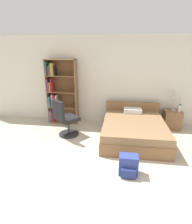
% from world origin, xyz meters
% --- Properties ---
extents(ground_plane, '(14.00, 14.00, 0.00)m').
position_xyz_m(ground_plane, '(0.00, 0.00, 0.00)').
color(ground_plane, '#BCB29E').
extents(wall_back, '(9.00, 0.06, 2.60)m').
position_xyz_m(wall_back, '(0.00, 3.23, 1.30)').
color(wall_back, silver).
rests_on(wall_back, ground_plane).
extents(bookshelf, '(0.90, 0.33, 1.94)m').
position_xyz_m(bookshelf, '(-1.55, 2.98, 0.96)').
color(bookshelf, brown).
rests_on(bookshelf, ground_plane).
extents(bed, '(1.56, 1.91, 0.73)m').
position_xyz_m(bed, '(0.72, 2.17, 0.25)').
color(bed, brown).
rests_on(bed, ground_plane).
extents(office_chair, '(0.71, 0.72, 1.00)m').
position_xyz_m(office_chair, '(-1.06, 2.02, 0.46)').
color(office_chair, '#232326').
rests_on(office_chair, ground_plane).
extents(nightstand, '(0.47, 0.44, 0.54)m').
position_xyz_m(nightstand, '(1.87, 2.93, 0.27)').
color(nightstand, brown).
rests_on(nightstand, ground_plane).
extents(table_lamp, '(0.28, 0.28, 0.53)m').
position_xyz_m(table_lamp, '(1.88, 2.96, 0.97)').
color(table_lamp, '#B2B2B7').
rests_on(table_lamp, nightstand).
extents(water_bottle, '(0.07, 0.07, 0.22)m').
position_xyz_m(water_bottle, '(2.00, 2.83, 0.64)').
color(water_bottle, silver).
rests_on(water_bottle, nightstand).
extents(backpack_blue, '(0.34, 0.29, 0.38)m').
position_xyz_m(backpack_blue, '(0.54, 0.67, 0.18)').
color(backpack_blue, navy).
rests_on(backpack_blue, ground_plane).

